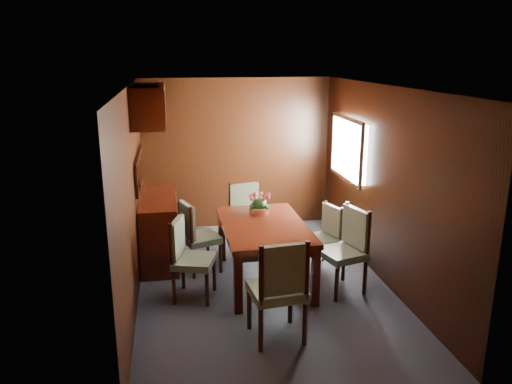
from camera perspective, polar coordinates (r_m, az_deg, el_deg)
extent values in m
plane|color=#3C4452|center=(6.29, 0.77, -10.43)|extent=(4.50, 4.50, 0.00)
cube|color=black|center=(5.79, -13.95, -0.51)|extent=(0.02, 4.50, 2.40)
cube|color=black|center=(6.31, 14.32, 0.78)|extent=(0.02, 4.50, 2.40)
cube|color=black|center=(8.03, -2.17, 4.37)|extent=(3.00, 0.02, 2.40)
cube|color=black|center=(3.80, 7.15, -8.74)|extent=(3.00, 0.02, 2.40)
cube|color=black|center=(5.67, 0.85, 11.95)|extent=(3.00, 4.50, 0.02)
cube|color=white|center=(7.24, 10.81, 4.88)|extent=(0.14, 1.10, 0.80)
cube|color=#B2B2B7|center=(7.22, 10.28, 4.87)|extent=(0.04, 1.20, 0.90)
cube|color=black|center=(6.73, -13.21, 2.47)|extent=(0.03, 1.36, 0.41)
cube|color=silver|center=(6.73, -13.05, 2.48)|extent=(0.01, 1.30, 0.35)
cube|color=black|center=(6.59, -12.17, 9.76)|extent=(0.40, 1.40, 0.50)
cube|color=black|center=(6.95, -10.97, -4.11)|extent=(0.48, 1.40, 0.90)
cube|color=black|center=(5.50, -2.07, -10.45)|extent=(0.09, 0.09, 0.69)
cube|color=black|center=(5.68, 6.79, -9.66)|extent=(0.09, 0.09, 0.69)
cube|color=black|center=(6.84, -3.96, -5.10)|extent=(0.09, 0.09, 0.69)
cube|color=black|center=(6.99, 3.18, -4.64)|extent=(0.09, 0.09, 0.69)
cube|color=black|center=(6.12, 0.90, -4.65)|extent=(0.91, 1.50, 0.10)
cube|color=black|center=(6.10, 0.90, -3.94)|extent=(1.03, 1.62, 0.06)
cylinder|color=black|center=(6.16, -8.32, -9.20)|extent=(0.04, 0.04, 0.39)
cylinder|color=black|center=(5.81, -9.35, -10.82)|extent=(0.04, 0.04, 0.39)
cylinder|color=black|center=(6.07, -4.81, -9.44)|extent=(0.04, 0.04, 0.39)
cylinder|color=black|center=(5.72, -5.62, -11.11)|extent=(0.04, 0.04, 0.39)
cube|color=slate|center=(5.83, -7.11, -7.86)|extent=(0.55, 0.57, 0.08)
cylinder|color=black|center=(5.96, -8.61, -4.69)|extent=(0.04, 0.04, 0.52)
cylinder|color=black|center=(5.61, -9.68, -6.08)|extent=(0.04, 0.04, 0.52)
cube|color=slate|center=(5.77, -8.95, -5.19)|extent=(0.18, 0.42, 0.44)
cylinder|color=black|center=(6.73, -8.44, -7.01)|extent=(0.04, 0.04, 0.38)
cylinder|color=black|center=(6.39, -7.13, -8.21)|extent=(0.04, 0.04, 0.38)
cylinder|color=black|center=(6.86, -5.51, -6.46)|extent=(0.04, 0.04, 0.38)
cylinder|color=black|center=(6.53, -4.08, -7.60)|extent=(0.04, 0.04, 0.38)
cube|color=slate|center=(6.53, -6.36, -5.28)|extent=(0.56, 0.57, 0.08)
cylinder|color=black|center=(6.55, -8.69, -2.92)|extent=(0.04, 0.04, 0.51)
cylinder|color=black|center=(6.20, -7.37, -3.94)|extent=(0.04, 0.04, 0.51)
cube|color=slate|center=(6.38, -7.89, -3.22)|extent=(0.20, 0.41, 0.43)
cylinder|color=black|center=(6.09, 12.33, -9.59)|extent=(0.05, 0.05, 0.41)
cylinder|color=black|center=(6.39, 9.96, -8.20)|extent=(0.05, 0.05, 0.41)
cylinder|color=black|center=(5.86, 9.19, -10.43)|extent=(0.05, 0.05, 0.41)
cylinder|color=black|center=(6.18, 6.90, -8.94)|extent=(0.05, 0.05, 0.41)
cube|color=slate|center=(6.02, 9.71, -6.93)|extent=(0.58, 0.60, 0.08)
cylinder|color=black|center=(5.89, 12.72, -4.74)|extent=(0.05, 0.05, 0.55)
cylinder|color=black|center=(6.20, 10.28, -3.56)|extent=(0.05, 0.05, 0.55)
cube|color=slate|center=(6.02, 11.32, -3.98)|extent=(0.19, 0.45, 0.47)
cylinder|color=black|center=(6.67, 9.50, -7.46)|extent=(0.04, 0.04, 0.35)
cylinder|color=black|center=(6.93, 7.69, -6.48)|extent=(0.04, 0.04, 0.35)
cylinder|color=black|center=(6.48, 7.11, -8.07)|extent=(0.04, 0.04, 0.35)
cylinder|color=black|center=(6.75, 5.35, -7.03)|extent=(0.04, 0.04, 0.35)
cube|color=slate|center=(6.62, 7.48, -5.44)|extent=(0.50, 0.51, 0.07)
cylinder|color=black|center=(6.51, 9.74, -3.73)|extent=(0.04, 0.04, 0.46)
cylinder|color=black|center=(6.78, 7.89, -2.87)|extent=(0.04, 0.04, 0.46)
cube|color=slate|center=(6.63, 8.68, -3.17)|extent=(0.17, 0.37, 0.39)
cylinder|color=black|center=(4.91, 0.54, -15.58)|extent=(0.05, 0.05, 0.44)
cylinder|color=black|center=(5.04, 5.60, -14.80)|extent=(0.05, 0.05, 0.44)
cylinder|color=black|center=(5.26, -0.78, -13.28)|extent=(0.05, 0.05, 0.44)
cylinder|color=black|center=(5.38, 3.94, -12.63)|extent=(0.05, 0.05, 0.44)
cube|color=slate|center=(5.01, 2.37, -11.20)|extent=(0.56, 0.54, 0.09)
cylinder|color=black|center=(4.63, 0.60, -9.54)|extent=(0.05, 0.05, 0.58)
cylinder|color=black|center=(4.76, 5.84, -8.87)|extent=(0.05, 0.05, 0.58)
cube|color=slate|center=(4.70, 3.17, -8.85)|extent=(0.47, 0.11, 0.49)
cylinder|color=black|center=(7.39, 0.12, -4.68)|extent=(0.05, 0.05, 0.40)
cylinder|color=black|center=(7.25, -2.88, -5.11)|extent=(0.05, 0.05, 0.40)
cylinder|color=black|center=(7.06, 1.37, -5.69)|extent=(0.05, 0.05, 0.40)
cylinder|color=black|center=(6.91, -1.75, -6.17)|extent=(0.05, 0.05, 0.40)
cube|color=slate|center=(7.06, -0.79, -3.41)|extent=(0.56, 0.55, 0.08)
cylinder|color=black|center=(7.23, 0.09, -0.72)|extent=(0.05, 0.05, 0.53)
cylinder|color=black|center=(7.09, -2.96, -1.08)|extent=(0.05, 0.05, 0.53)
cube|color=slate|center=(7.14, -1.36, -0.79)|extent=(0.43, 0.16, 0.45)
cylinder|color=#C4703C|center=(6.49, 0.38, -2.08)|extent=(0.25, 0.25, 0.08)
sphere|color=#1F531B|center=(6.47, 0.38, -1.59)|extent=(0.19, 0.19, 0.19)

